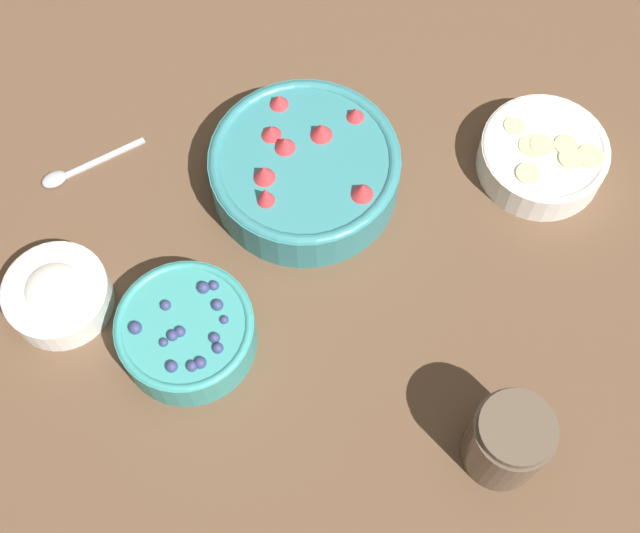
{
  "coord_description": "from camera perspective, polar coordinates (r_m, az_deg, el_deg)",
  "views": [
    {
      "loc": [
        0.13,
        -0.48,
        0.96
      ],
      "look_at": [
        0.02,
        -0.07,
        0.05
      ],
      "focal_mm": 50.0,
      "sensor_mm": 36.0,
      "label": 1
    }
  ],
  "objects": [
    {
      "name": "jar_chocolate",
      "position": [
        0.96,
        11.89,
        -10.87
      ],
      "size": [
        0.09,
        0.09,
        0.11
      ],
      "color": "brown",
      "rests_on": "ground_plane"
    },
    {
      "name": "bowl_cream",
      "position": [
        1.06,
        -16.49,
        -1.68
      ],
      "size": [
        0.12,
        0.12,
        0.05
      ],
      "color": "white",
      "rests_on": "ground_plane"
    },
    {
      "name": "spoon",
      "position": [
        1.16,
        -15.49,
        5.92
      ],
      "size": [
        0.11,
        0.11,
        0.01
      ],
      "color": "#B2B2B7",
      "rests_on": "ground_plane"
    },
    {
      "name": "bowl_bananas",
      "position": [
        1.14,
        14.09,
        6.93
      ],
      "size": [
        0.16,
        0.16,
        0.05
      ],
      "color": "white",
      "rests_on": "ground_plane"
    },
    {
      "name": "bowl_strawberries",
      "position": [
        1.08,
        -1.0,
        6.31
      ],
      "size": [
        0.23,
        0.23,
        0.09
      ],
      "color": "teal",
      "rests_on": "ground_plane"
    },
    {
      "name": "ground_plane",
      "position": [
        1.08,
        0.22,
        2.55
      ],
      "size": [
        4.0,
        4.0,
        0.0
      ],
      "primitive_type": "plane",
      "color": "brown"
    },
    {
      "name": "bowl_blueberries",
      "position": [
        1.0,
        -8.55,
        -4.14
      ],
      "size": [
        0.15,
        0.15,
        0.06
      ],
      "color": "teal",
      "rests_on": "ground_plane"
    }
  ]
}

